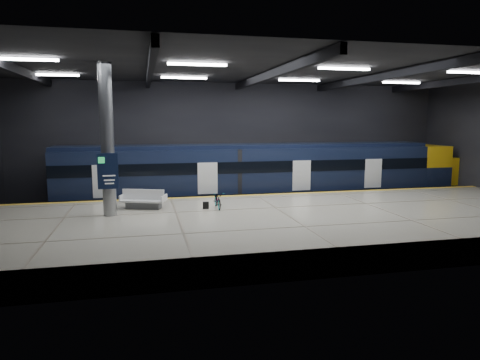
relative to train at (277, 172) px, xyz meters
name	(u,v)px	position (x,y,z in m)	size (l,w,h in m)	color
ground	(270,224)	(-2.10, -5.50, -2.06)	(30.00, 30.00, 0.00)	black
room_shell	(271,115)	(-2.11, -5.49, 3.66)	(30.10, 16.10, 8.05)	black
platform	(285,225)	(-2.10, -8.00, -1.51)	(30.00, 11.00, 1.10)	beige
safety_strip	(256,195)	(-2.10, -2.75, -0.95)	(30.00, 0.40, 0.01)	yellow
rails	(245,203)	(-2.10, 0.00, -1.98)	(30.00, 1.52, 0.16)	gray
train	(277,172)	(0.00, 0.00, 0.00)	(29.40, 2.84, 3.79)	black
bench	(144,202)	(-8.59, -5.25, -0.62)	(2.36, 1.59, 0.97)	#595B60
bicycle	(218,200)	(-4.99, -6.03, -0.55)	(0.55, 1.58, 0.83)	#99999E
pannier_bag	(206,205)	(-5.59, -6.03, -0.78)	(0.30, 0.18, 0.35)	black
info_column	(107,142)	(-10.10, -6.52, 2.40)	(0.90, 0.78, 6.90)	#9EA0A5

